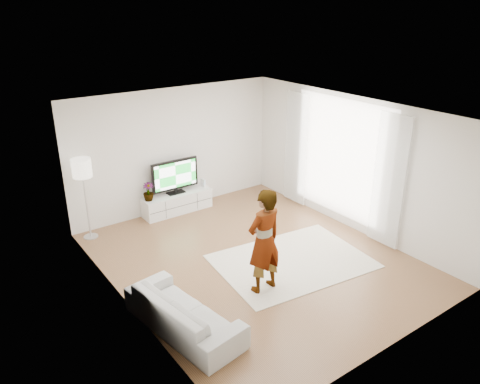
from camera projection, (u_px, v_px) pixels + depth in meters
floor at (255, 260)px, 8.80m from camera, size 6.00×6.00×0.00m
ceiling at (257, 113)px, 7.74m from camera, size 6.00×6.00×0.00m
wall_left at (122, 228)px, 6.92m from camera, size 0.02×6.00×2.80m
wall_right at (352, 164)px, 9.62m from camera, size 0.02×6.00×2.80m
wall_back at (175, 150)px, 10.52m from camera, size 5.00×0.02×2.80m
wall_front at (398, 262)px, 6.02m from camera, size 5.00×0.02×2.80m
window at (341, 158)px, 9.82m from camera, size 0.01×2.60×2.50m
curtain_near at (389, 181)px, 8.83m from camera, size 0.04×0.70×2.60m
curtain_far at (296, 149)px, 10.79m from camera, size 0.04×0.70×2.60m
media_console at (177, 202)px, 10.72m from camera, size 1.62×0.46×0.46m
television at (175, 175)px, 10.49m from camera, size 1.13×0.22×0.78m
game_console at (203, 183)px, 10.97m from camera, size 0.07×0.15×0.19m
potted_plant at (148, 192)px, 10.18m from camera, size 0.29×0.29×0.41m
rug at (292, 261)px, 8.73m from camera, size 2.97×2.29×0.01m
player at (264, 241)px, 7.56m from camera, size 0.68×0.47×1.80m
sofa at (184, 312)px, 6.85m from camera, size 1.07×2.10×0.58m
floor_lamp at (82, 172)px, 9.10m from camera, size 0.38×0.38×1.69m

